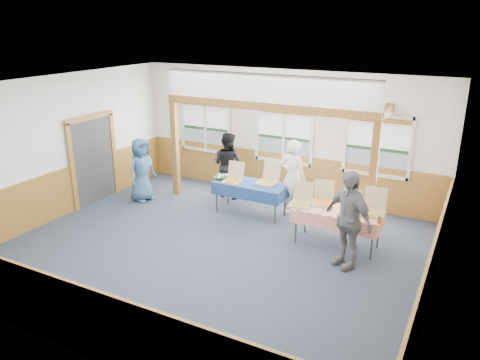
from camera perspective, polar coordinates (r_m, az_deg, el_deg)
name	(u,v)px	position (r m, az deg, el deg)	size (l,w,h in m)	color
floor	(214,249)	(9.41, -3.19, -8.38)	(8.00, 8.00, 0.00)	#283141
ceiling	(211,86)	(8.43, -3.59, 11.33)	(8.00, 8.00, 0.00)	white
wall_back	(285,134)	(11.81, 5.46, 5.57)	(8.00, 8.00, 0.00)	silver
wall_front	(68,249)	(6.29, -20.22, -7.86)	(8.00, 8.00, 0.00)	silver
wall_left	(60,147)	(11.32, -21.04, 3.79)	(8.00, 8.00, 0.00)	silver
wall_right	(441,211)	(7.64, 23.31, -3.47)	(8.00, 8.00, 0.00)	silver
wainscot_back	(283,174)	(12.07, 5.26, 0.69)	(7.98, 0.05, 1.10)	brown
wainscot_front	(79,319)	(6.82, -19.03, -15.71)	(7.98, 0.05, 1.10)	brown
wainscot_left	(67,191)	(11.60, -20.35, -1.23)	(0.05, 6.98, 1.10)	brown
wainscot_right	(430,272)	(8.07, 22.16, -10.36)	(0.05, 6.98, 1.10)	brown
cased_opening	(93,160)	(12.02, -17.44, 2.29)	(0.06, 1.30, 2.10)	#323232
window_left	(205,123)	(12.79, -4.23, 6.99)	(1.56, 0.10, 1.46)	silver
window_mid	(284,132)	(11.75, 5.39, 5.90)	(1.56, 0.10, 1.46)	silver
window_right	(378,142)	(11.11, 16.42, 4.44)	(1.56, 0.10, 1.46)	silver
post_left	(175,149)	(12.07, -7.89, 3.81)	(0.15, 0.15, 2.40)	#5C3B14
post_right	(373,178)	(10.11, 15.89, 0.26)	(0.15, 0.15, 2.40)	#5C3B14
cross_beam	(265,106)	(10.55, 3.06, 8.96)	(5.15, 0.18, 0.18)	#5C3B14
table_left	(251,186)	(10.78, 1.29, -0.68)	(1.84, 1.44, 0.76)	#323232
table_right	(338,213)	(9.45, 11.84, -3.99)	(1.84, 1.23, 0.76)	#323232
pizza_box_a	(233,179)	(10.82, -0.87, 0.12)	(0.43, 0.51, 0.43)	tan
pizza_box_b	(267,180)	(10.73, 3.37, -0.06)	(0.45, 0.54, 0.46)	tan
pizza_box_c	(300,202)	(9.52, 7.38, -2.71)	(0.44, 0.52, 0.44)	tan
pizza_box_d	(324,201)	(9.66, 10.15, -2.53)	(0.54, 0.59, 0.44)	tan
pizza_box_e	(349,211)	(9.27, 13.20, -3.68)	(0.47, 0.55, 0.44)	tan
pizza_box_f	(373,211)	(9.40, 15.92, -3.61)	(0.47, 0.55, 0.47)	tan
veggie_tray	(222,177)	(11.08, -2.18, 0.38)	(0.41, 0.41, 0.09)	black
drink_glass	(379,220)	(9.00, 16.64, -4.64)	(0.07, 0.07, 0.15)	#A1681A
woman_white	(293,178)	(10.65, 6.44, 0.19)	(0.66, 0.44, 1.82)	silver
woman_black	(228,164)	(11.88, -1.51, 1.91)	(0.81, 0.63, 1.67)	black
man_blue	(142,170)	(11.83, -11.91, 1.24)	(0.78, 0.51, 1.60)	#335A80
person_grey	(348,219)	(8.63, 13.02, -4.69)	(1.08, 0.45, 1.84)	slate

